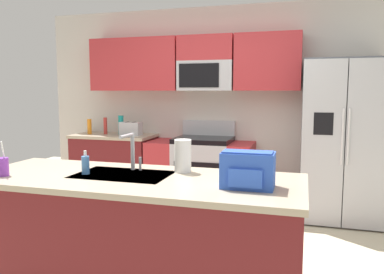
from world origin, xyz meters
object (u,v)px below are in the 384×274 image
Objects in this scene: refrigerator at (342,141)px; pepper_mill at (105,126)px; bottle_teal at (121,125)px; paper_towel_roll at (183,156)px; range_oven at (201,172)px; soap_dispenser at (85,165)px; toaster at (131,129)px; sink_faucet at (132,148)px; backpack at (248,169)px; bottle_orange at (89,127)px; drink_cup_purple at (2,167)px.

refrigerator is 3.07m from pepper_mill.
bottle_teal is 2.67m from paper_towel_roll.
range_oven is 2.44m from soap_dispenser.
paper_towel_roll is (1.39, -2.05, 0.03)m from toaster.
sink_faucet is (1.42, -2.16, 0.05)m from pepper_mill.
pepper_mill and backpack have the same top height.
bottle_orange is at bearing -178.24° from range_oven.
drink_cup_purple is 1.46× the size of soap_dispenser.
range_oven is 2.68m from backpack.
range_oven is 2.74m from drink_cup_purple.
backpack is at bearing -43.15° from bottle_orange.
sink_faucet reaches higher than backpack.
toaster is 1.35× the size of bottle_orange.
toaster is 1.17× the size of paper_towel_roll.
toaster is 1.13× the size of drink_cup_purple.
backpack is (1.17, -0.07, 0.05)m from soap_dispenser.
refrigerator reaches higher than toaster.
backpack is at bearing -49.60° from bottle_teal.
paper_towel_roll reaches higher than range_oven.
drink_cup_purple reaches higher than toaster.
paper_towel_roll is (0.43, -2.11, 0.58)m from range_oven.
refrigerator is at bearing 45.86° from drink_cup_purple.
pepper_mill reaches higher than bottle_orange.
paper_towel_roll is (1.80, -2.10, 0.00)m from pepper_mill.
range_oven is 5.67× the size of paper_towel_roll.
bottle_teal is 0.92× the size of sink_faucet.
refrigerator is at bearing -2.29° from bottle_teal.
paper_towel_roll is 0.75× the size of backpack.
bottle_orange reaches higher than range_oven.
sink_faucet is at bearing -64.45° from toaster.
bottle_teal is at bearing 11.63° from pepper_mill.
bottle_teal is (0.22, 0.04, 0.01)m from pepper_mill.
toaster is 0.22m from bottle_teal.
paper_towel_roll is at bearing -53.59° from bottle_teal.
refrigerator is 2.40m from paper_towel_roll.
paper_towel_roll is at bearing -49.45° from pepper_mill.
pepper_mill is 0.96× the size of paper_towel_roll.
drink_cup_purple is 1.27m from paper_towel_roll.
drink_cup_purple is at bearing -76.40° from pepper_mill.
range_oven is 5.47× the size of drink_cup_purple.
sink_faucet is 0.91m from drink_cup_purple.
paper_towel_roll is at bearing 8.54° from sink_faucet.
bottle_orange reaches higher than toaster.
toaster is 2.34m from sink_faucet.
soap_dispenser is 0.53× the size of backpack.
soap_dispenser is at bearing -95.27° from range_oven.
range_oven is 8.00× the size of soap_dispenser.
sink_faucet is at bearing -171.46° from paper_towel_roll.
bottle_teal is (-1.15, 0.04, 0.59)m from range_oven.
soap_dispenser is at bearing -59.39° from bottle_orange.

